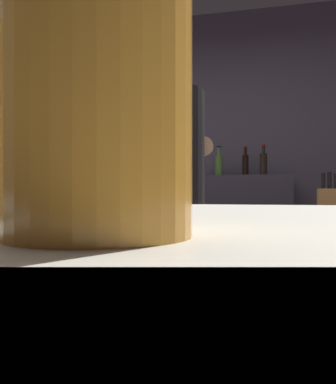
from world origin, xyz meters
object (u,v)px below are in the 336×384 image
object	(u,v)px
chefs_knife	(239,229)
bottle_soy	(245,164)
bartender	(162,216)
pint_glass_near	(99,92)
mixing_bowl	(148,221)
knife_block	(329,209)
bottle_olive_oil	(219,164)
bottle_hot_sauce	(263,163)

from	to	relation	value
chefs_knife	bottle_soy	size ratio (longest dim) A/B	0.95
bartender	pint_glass_near	xyz separation A→B (m)	(0.32, -1.36, 0.14)
mixing_bowl	chefs_knife	distance (m)	0.51
knife_block	bottle_olive_oil	distance (m)	1.62
bottle_soy	bottle_hot_sauce	xyz separation A→B (m)	(0.15, -0.16, -0.00)
knife_block	chefs_knife	world-z (taller)	knife_block
bartender	bottle_soy	size ratio (longest dim) A/B	6.70
chefs_knife	bottle_hot_sauce	bearing A→B (deg)	80.63
knife_block	bottle_soy	world-z (taller)	bottle_soy
mixing_bowl	knife_block	bearing A→B (deg)	-6.94
bartender	pint_glass_near	bearing A→B (deg)	173.25
bottle_soy	bottle_olive_oil	xyz separation A→B (m)	(-0.22, -0.03, 0.00)
bottle_olive_oil	bottle_hot_sauce	world-z (taller)	bottle_olive_oil
bartender	knife_block	world-z (taller)	bartender
mixing_bowl	bottle_olive_oil	world-z (taller)	bottle_olive_oil
mixing_bowl	bottle_hot_sauce	distance (m)	1.40
knife_block	pint_glass_near	xyz separation A→B (m)	(-0.37, -1.78, 0.12)
mixing_bowl	bottle_soy	xyz separation A→B (m)	(0.46, 1.36, 0.39)
bottle_soy	bottle_olive_oil	bearing A→B (deg)	-172.83
bartender	bottle_olive_oil	bearing A→B (deg)	-20.76
bartender	chefs_knife	world-z (taller)	bartender
knife_block	mixing_bowl	xyz separation A→B (m)	(-0.90, 0.11, -0.08)
knife_block	pint_glass_near	world-z (taller)	pint_glass_near
bottle_hot_sauce	mixing_bowl	bearing A→B (deg)	-117.03
knife_block	chefs_knife	bearing A→B (deg)	-177.15
bottle_soy	bottle_hot_sauce	world-z (taller)	bottle_soy
knife_block	bottle_soy	xyz separation A→B (m)	(-0.44, 1.47, 0.32)
knife_block	mixing_bowl	world-z (taller)	knife_block
bottle_soy	bottle_olive_oil	world-z (taller)	bottle_olive_oil
bottle_soy	pint_glass_near	bearing A→B (deg)	-88.81
pint_glass_near	bottle_soy	xyz separation A→B (m)	(-0.07, 3.25, 0.20)
chefs_knife	knife_block	bearing A→B (deg)	-1.35
bartender	bottle_soy	bearing A→B (deg)	-27.48
pint_glass_near	chefs_knife	bearing A→B (deg)	91.30
mixing_bowl	bartender	bearing A→B (deg)	-68.32
chefs_knife	bottle_hot_sauce	world-z (taller)	bottle_hot_sauce
bartender	pint_glass_near	size ratio (longest dim) A/B	13.58
mixing_bowl	chefs_knife	world-z (taller)	mixing_bowl
pint_glass_near	bottle_hot_sauce	bearing A→B (deg)	88.51
pint_glass_near	bottle_soy	bearing A→B (deg)	91.19
bartender	knife_block	bearing A→B (deg)	-78.23
knife_block	bottle_hot_sauce	world-z (taller)	bottle_hot_sauce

